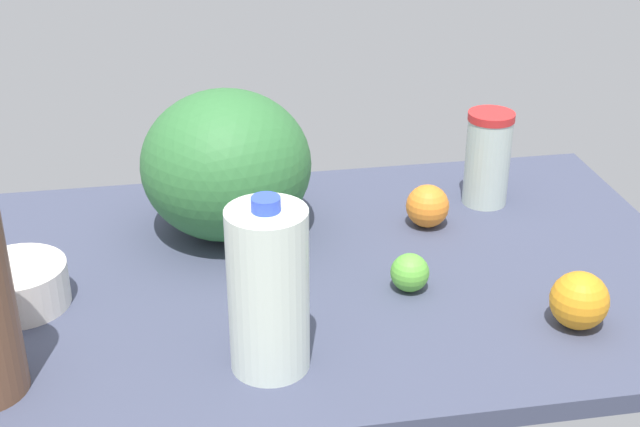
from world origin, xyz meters
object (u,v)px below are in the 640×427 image
at_px(orange_near_front, 579,300).
at_px(tumbler_cup, 488,158).
at_px(lime_beside_bowl, 410,273).
at_px(orange_far_back, 427,206).
at_px(mixing_bowl, 19,286).
at_px(watermelon, 226,165).
at_px(milk_jug, 268,290).

bearing_deg(orange_near_front, tumbler_cup, -90.62).
height_order(lime_beside_bowl, orange_far_back, orange_far_back).
bearing_deg(orange_near_front, mixing_bowl, -13.73).
relative_size(watermelon, mixing_bowl, 1.96).
relative_size(milk_jug, orange_far_back, 3.32).
distance_m(milk_jug, lime_beside_bowl, 0.29).
xyz_separation_m(tumbler_cup, mixing_bowl, (0.79, 0.22, -0.05)).
relative_size(watermelon, orange_near_front, 3.38).
height_order(milk_jug, orange_near_front, milk_jug).
distance_m(tumbler_cup, mixing_bowl, 0.83).
distance_m(mixing_bowl, milk_jug, 0.41).
height_order(tumbler_cup, orange_far_back, tumbler_cup).
xyz_separation_m(watermelon, mixing_bowl, (0.32, 0.18, -0.09)).
xyz_separation_m(milk_jug, orange_far_back, (-0.32, -0.36, -0.08)).
bearing_deg(orange_far_back, lime_beside_bowl, 67.14).
height_order(milk_jug, lime_beside_bowl, milk_jug).
height_order(watermelon, orange_far_back, watermelon).
xyz_separation_m(milk_jug, lime_beside_bowl, (-0.23, -0.15, -0.09)).
xyz_separation_m(tumbler_cup, orange_far_back, (0.13, 0.07, -0.05)).
bearing_deg(tumbler_cup, watermelon, 4.31).
height_order(tumbler_cup, lime_beside_bowl, tumbler_cup).
bearing_deg(watermelon, tumbler_cup, -175.69).
xyz_separation_m(tumbler_cup, lime_beside_bowl, (0.21, 0.27, -0.06)).
bearing_deg(orange_near_front, milk_jug, 2.32).
xyz_separation_m(watermelon, lime_beside_bowl, (-0.26, 0.24, -0.10)).
bearing_deg(watermelon, mixing_bowl, 29.25).
bearing_deg(milk_jug, tumbler_cup, -136.26).
distance_m(watermelon, milk_jug, 0.39).
bearing_deg(orange_far_back, watermelon, -6.13).
distance_m(watermelon, lime_beside_bowl, 0.36).
bearing_deg(lime_beside_bowl, watermelon, -42.98).
relative_size(watermelon, orange_far_back, 3.79).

